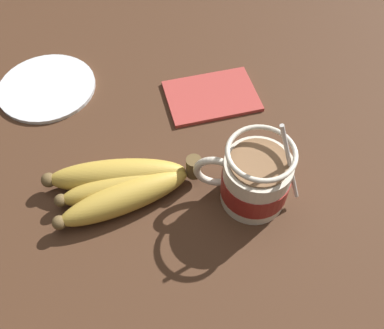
% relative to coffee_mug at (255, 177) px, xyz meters
% --- Properties ---
extents(table, '(1.34, 1.34, 0.03)m').
position_rel_coffee_mug_xyz_m(table, '(0.02, 0.00, -0.05)').
color(table, '#422819').
rests_on(table, ground).
extents(coffee_mug, '(0.13, 0.08, 0.14)m').
position_rel_coffee_mug_xyz_m(coffee_mug, '(0.00, 0.00, 0.00)').
color(coffee_mug, beige).
rests_on(coffee_mug, table).
extents(banana_bunch, '(0.20, 0.13, 0.04)m').
position_rel_coffee_mug_xyz_m(banana_bunch, '(0.16, 0.02, -0.02)').
color(banana_bunch, brown).
rests_on(banana_bunch, table).
extents(napkin, '(0.16, 0.14, 0.01)m').
position_rel_coffee_mug_xyz_m(napkin, '(0.07, -0.17, -0.04)').
color(napkin, '#A33833').
rests_on(napkin, table).
extents(small_plate, '(0.15, 0.15, 0.01)m').
position_rel_coffee_mug_xyz_m(small_plate, '(0.33, -0.15, -0.04)').
color(small_plate, silver).
rests_on(small_plate, table).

